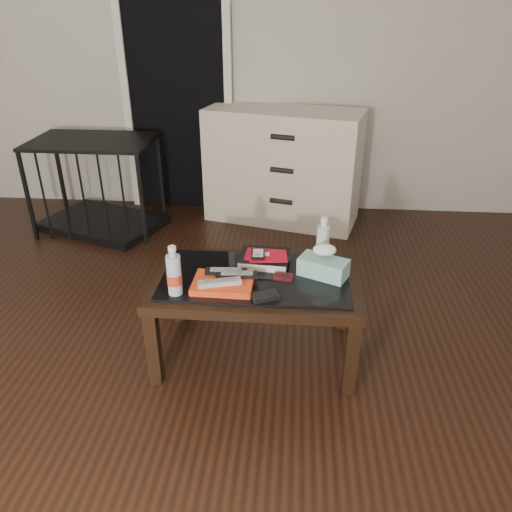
% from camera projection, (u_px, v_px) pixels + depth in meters
% --- Properties ---
extents(ground, '(5.00, 5.00, 0.00)m').
position_uv_depth(ground, '(159.00, 406.00, 2.28)').
color(ground, black).
rests_on(ground, ground).
extents(room_shell, '(5.00, 5.00, 5.00)m').
position_uv_depth(room_shell, '(111.00, 14.00, 1.53)').
color(room_shell, beige).
rests_on(room_shell, ground).
extents(doorway, '(0.90, 0.08, 2.07)m').
position_uv_depth(doorway, '(177.00, 86.00, 4.01)').
color(doorway, black).
rests_on(doorway, ground).
extents(coffee_table, '(1.00, 0.60, 0.46)m').
position_uv_depth(coffee_table, '(256.00, 288.00, 2.45)').
color(coffee_table, black).
rests_on(coffee_table, ground).
extents(dresser, '(1.29, 0.78, 0.90)m').
position_uv_depth(dresser, '(283.00, 166.00, 4.01)').
color(dresser, beige).
rests_on(dresser, ground).
extents(pet_crate, '(1.05, 0.88, 0.71)m').
position_uv_depth(pet_crate, '(100.00, 200.00, 3.95)').
color(pet_crate, black).
rests_on(pet_crate, ground).
extents(magazines, '(0.28, 0.22, 0.03)m').
position_uv_depth(magazines, '(223.00, 283.00, 2.33)').
color(magazines, red).
rests_on(magazines, coffee_table).
extents(remote_silver, '(0.21, 0.10, 0.02)m').
position_uv_depth(remote_silver, '(220.00, 282.00, 2.29)').
color(remote_silver, '#A5A5AA').
rests_on(remote_silver, magazines).
extents(remote_black_front, '(0.20, 0.07, 0.02)m').
position_uv_depth(remote_black_front, '(237.00, 275.00, 2.35)').
color(remote_black_front, black).
rests_on(remote_black_front, magazines).
extents(remote_black_back, '(0.20, 0.06, 0.02)m').
position_uv_depth(remote_black_back, '(226.00, 271.00, 2.38)').
color(remote_black_back, black).
rests_on(remote_black_back, magazines).
extents(textbook, '(0.26, 0.22, 0.05)m').
position_uv_depth(textbook, '(264.00, 259.00, 2.53)').
color(textbook, black).
rests_on(textbook, coffee_table).
extents(dvd_mailers, '(0.20, 0.15, 0.01)m').
position_uv_depth(dvd_mailers, '(264.00, 254.00, 2.51)').
color(dvd_mailers, '#AE0B1E').
rests_on(dvd_mailers, textbook).
extents(ipod, '(0.07, 0.11, 0.02)m').
position_uv_depth(ipod, '(258.00, 254.00, 2.49)').
color(ipod, black).
rests_on(ipod, dvd_mailers).
extents(flip_phone, '(0.10, 0.06, 0.02)m').
position_uv_depth(flip_phone, '(284.00, 277.00, 2.39)').
color(flip_phone, '#330B0F').
rests_on(flip_phone, coffee_table).
extents(wallet, '(0.14, 0.11, 0.02)m').
position_uv_depth(wallet, '(265.00, 296.00, 2.24)').
color(wallet, black).
rests_on(wallet, coffee_table).
extents(water_bottle_left, '(0.07, 0.07, 0.24)m').
position_uv_depth(water_bottle_left, '(174.00, 270.00, 2.23)').
color(water_bottle_left, '#B4BAC0').
rests_on(water_bottle_left, coffee_table).
extents(water_bottle_right, '(0.08, 0.08, 0.24)m').
position_uv_depth(water_bottle_right, '(323.00, 239.00, 2.51)').
color(water_bottle_right, silver).
rests_on(water_bottle_right, coffee_table).
extents(tissue_box, '(0.26, 0.20, 0.09)m').
position_uv_depth(tissue_box, '(323.00, 267.00, 2.40)').
color(tissue_box, '#227E77').
rests_on(tissue_box, coffee_table).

